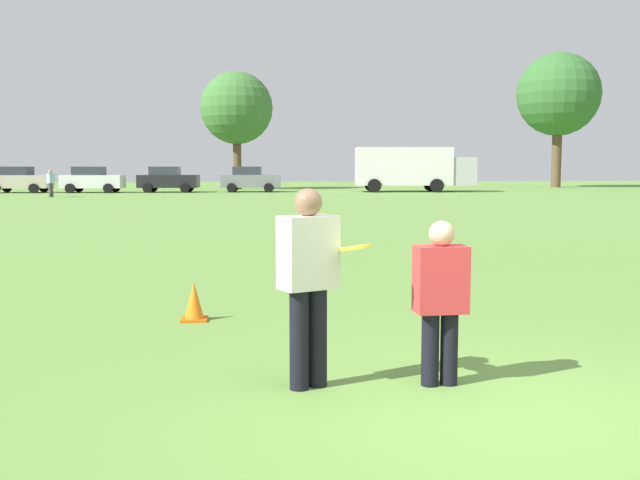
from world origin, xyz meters
name	(u,v)px	position (x,y,z in m)	size (l,w,h in m)	color
ground_plane	(504,416)	(0.00, 0.00, 0.00)	(162.54, 162.54, 0.00)	#608C3D
player_thrower	(308,276)	(-1.44, 0.87, 0.97)	(0.55, 0.45, 1.72)	black
player_defender	(441,294)	(-0.29, 0.83, 0.80)	(0.46, 0.28, 1.44)	black
frisbee	(356,247)	(-1.04, 0.79, 1.22)	(0.27, 0.27, 0.08)	yellow
traffic_cone	(194,302)	(-2.62, 3.76, 0.23)	(0.32, 0.32, 0.48)	#D8590C
parked_car_mid_left	(19,179)	(-17.87, 47.93, 0.92)	(4.32, 2.45, 1.82)	#B7AD99
parked_car_center	(92,179)	(-12.82, 47.59, 0.92)	(4.32, 2.45, 1.82)	silver
parked_car_mid_right	(168,179)	(-7.62, 47.83, 0.92)	(4.32, 2.45, 1.82)	black
parked_car_near_right	(250,179)	(-1.80, 47.87, 0.92)	(4.32, 2.45, 1.82)	slate
box_truck	(412,167)	(9.83, 47.09, 1.75)	(8.65, 3.41, 3.18)	white
bystander_sideline_watcher	(51,182)	(-13.79, 40.47, 0.92)	(0.44, 0.52, 1.63)	#4C4C51
tree_west_maple	(237,108)	(-2.80, 54.06, 6.40)	(5.73, 5.73, 9.30)	brown
tree_center_elm	(558,95)	(24.66, 56.49, 7.93)	(7.09, 7.09, 11.53)	brown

